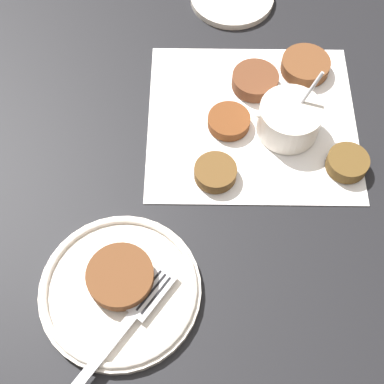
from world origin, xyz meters
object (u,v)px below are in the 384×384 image
at_px(sauce_bowl, 288,119).
at_px(serving_plate, 120,290).
at_px(fritter_on_plate, 120,276).
at_px(fork, 132,317).

xyz_separation_m(sauce_bowl, serving_plate, (0.26, 0.21, -0.02)).
bearing_deg(serving_plate, sauce_bowl, -140.55).
bearing_deg(sauce_bowl, serving_plate, 39.45).
relative_size(serving_plate, fritter_on_plate, 2.43).
xyz_separation_m(serving_plate, fork, (-0.01, 0.04, 0.01)).
height_order(fritter_on_plate, fork, fritter_on_plate).
distance_m(fritter_on_plate, fork, 0.05).
distance_m(serving_plate, fork, 0.04).
bearing_deg(fritter_on_plate, serving_plate, 73.91).
relative_size(sauce_bowl, fritter_on_plate, 1.19).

